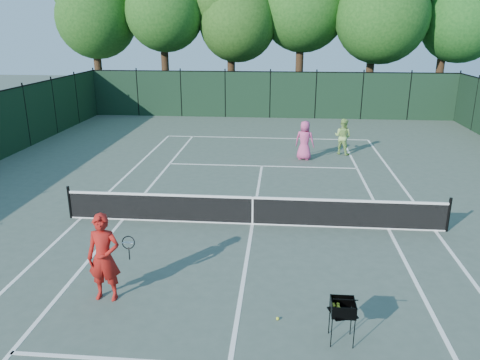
# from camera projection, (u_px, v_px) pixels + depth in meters

# --- Properties ---
(ground) EXTENTS (90.00, 90.00, 0.00)m
(ground) POSITION_uv_depth(u_px,v_px,m) (252.00, 224.00, 14.44)
(ground) COLOR #435246
(ground) RESTS_ON ground
(sideline_doubles_left) EXTENTS (0.10, 23.77, 0.01)m
(sideline_doubles_left) POSITION_uv_depth(u_px,v_px,m) (81.00, 218.00, 14.91)
(sideline_doubles_left) COLOR white
(sideline_doubles_left) RESTS_ON ground
(sideline_doubles_right) EXTENTS (0.10, 23.77, 0.01)m
(sideline_doubles_right) POSITION_uv_depth(u_px,v_px,m) (435.00, 231.00, 13.97)
(sideline_doubles_right) COLOR white
(sideline_doubles_right) RESTS_ON ground
(sideline_singles_left) EXTENTS (0.10, 23.77, 0.01)m
(sideline_singles_left) POSITION_uv_depth(u_px,v_px,m) (123.00, 219.00, 14.79)
(sideline_singles_left) COLOR white
(sideline_singles_left) RESTS_ON ground
(sideline_singles_right) EXTENTS (0.10, 23.77, 0.01)m
(sideline_singles_right) POSITION_uv_depth(u_px,v_px,m) (388.00, 229.00, 14.09)
(sideline_singles_right) COLOR white
(sideline_singles_right) RESTS_ON ground
(baseline_far) EXTENTS (10.97, 0.10, 0.01)m
(baseline_far) POSITION_uv_depth(u_px,v_px,m) (266.00, 138.00, 25.69)
(baseline_far) COLOR white
(baseline_far) RESTS_ON ground
(service_line_far) EXTENTS (8.23, 0.10, 0.01)m
(service_line_far) POSITION_uv_depth(u_px,v_px,m) (262.00, 166.00, 20.50)
(service_line_far) COLOR white
(service_line_far) RESTS_ON ground
(center_service_line) EXTENTS (0.10, 12.80, 0.01)m
(center_service_line) POSITION_uv_depth(u_px,v_px,m) (252.00, 224.00, 14.44)
(center_service_line) COLOR white
(center_service_line) RESTS_ON ground
(tennis_net) EXTENTS (11.69, 0.09, 1.06)m
(tennis_net) POSITION_uv_depth(u_px,v_px,m) (253.00, 210.00, 14.29)
(tennis_net) COLOR black
(tennis_net) RESTS_ON ground
(fence_far) EXTENTS (24.00, 0.05, 3.00)m
(fence_far) POSITION_uv_depth(u_px,v_px,m) (270.00, 95.00, 31.01)
(fence_far) COLOR black
(fence_far) RESTS_ON ground
(coach) EXTENTS (0.97, 0.64, 2.01)m
(coach) POSITION_uv_depth(u_px,v_px,m) (104.00, 258.00, 10.20)
(coach) COLOR #A21712
(coach) RESTS_ON ground
(player_pink) EXTENTS (1.00, 0.79, 1.79)m
(player_pink) POSITION_uv_depth(u_px,v_px,m) (305.00, 140.00, 21.27)
(player_pink) COLOR #C3457C
(player_pink) RESTS_ON ground
(player_green) EXTENTS (1.04, 0.98, 1.71)m
(player_green) POSITION_uv_depth(u_px,v_px,m) (343.00, 136.00, 22.20)
(player_green) COLOR #94C462
(player_green) RESTS_ON ground
(ball_hopper) EXTENTS (0.57, 0.57, 0.88)m
(ball_hopper) POSITION_uv_depth(u_px,v_px,m) (343.00, 308.00, 8.85)
(ball_hopper) COLOR black
(ball_hopper) RESTS_ON ground
(loose_ball_midcourt) EXTENTS (0.07, 0.07, 0.07)m
(loose_ball_midcourt) POSITION_uv_depth(u_px,v_px,m) (278.00, 318.00, 9.71)
(loose_ball_midcourt) COLOR #BCCF2A
(loose_ball_midcourt) RESTS_ON ground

